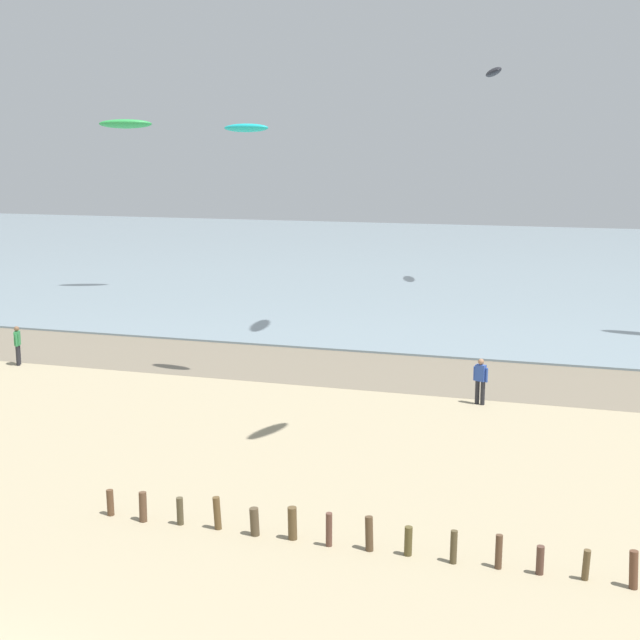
{
  "coord_description": "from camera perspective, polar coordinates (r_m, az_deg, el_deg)",
  "views": [
    {
      "loc": [
        10.07,
        -10.63,
        9.16
      ],
      "look_at": [
        3.03,
        12.4,
        4.49
      ],
      "focal_mm": 49.45,
      "sensor_mm": 36.0,
      "label": 1
    }
  ],
  "objects": [
    {
      "name": "kite_aloft_5",
      "position": [
        60.53,
        11.17,
        15.46
      ],
      "size": [
        1.84,
        3.18,
        0.85
      ],
      "primitive_type": "ellipsoid",
      "rotation": [
        0.45,
        0.0,
        4.98
      ],
      "color": "black"
    },
    {
      "name": "groyne_mid",
      "position": [
        21.18,
        1.24,
        -13.51
      ],
      "size": [
        12.79,
        0.37,
        0.85
      ],
      "color": "brown",
      "rests_on": "ground"
    },
    {
      "name": "kite_aloft_7",
      "position": [
        34.8,
        -4.8,
        12.28
      ],
      "size": [
        2.06,
        1.03,
        0.41
      ],
      "primitive_type": "ellipsoid",
      "rotation": [
        0.17,
        0.0,
        2.95
      ],
      "color": "#19B2B7"
    },
    {
      "name": "person_mid_beach",
      "position": [
        40.07,
        -18.98,
        -1.49
      ],
      "size": [
        0.35,
        0.52,
        1.71
      ],
      "color": "#232328",
      "rests_on": "ground"
    },
    {
      "name": "wet_sand_strip",
      "position": [
        37.61,
        0.94,
        -3.11
      ],
      "size": [
        120.0,
        6.23,
        0.01
      ],
      "primitive_type": "cube",
      "color": "#7A6D59",
      "rests_on": "ground"
    },
    {
      "name": "kite_aloft_4",
      "position": [
        58.48,
        -12.47,
        12.29
      ],
      "size": [
        3.52,
        2.26,
        0.77
      ],
      "primitive_type": "ellipsoid",
      "rotation": [
        0.24,
        0.0,
        3.5
      ],
      "color": "green"
    },
    {
      "name": "sea",
      "position": [
        74.42,
        9.11,
        3.82
      ],
      "size": [
        160.0,
        70.0,
        0.1
      ],
      "primitive_type": "cube",
      "color": "#7F939E",
      "rests_on": "ground"
    },
    {
      "name": "person_by_waterline",
      "position": [
        32.62,
        10.34,
        -3.83
      ],
      "size": [
        0.54,
        0.33,
        1.71
      ],
      "color": "#232328",
      "rests_on": "ground"
    }
  ]
}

